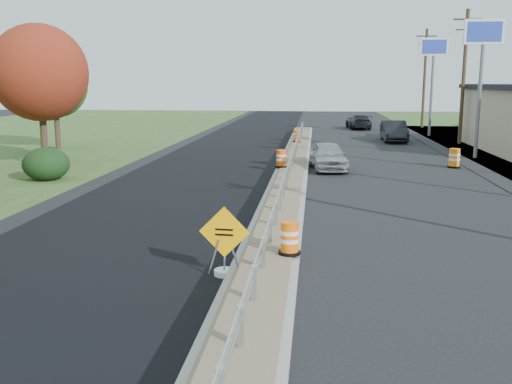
# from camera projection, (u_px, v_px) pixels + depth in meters

# --- Properties ---
(ground) EXTENTS (140.00, 140.00, 0.00)m
(ground) POSITION_uv_depth(u_px,v_px,m) (280.00, 217.00, 18.99)
(ground) COLOR black
(ground) RESTS_ON ground
(milled_overlay) EXTENTS (7.20, 120.00, 0.01)m
(milled_overlay) POSITION_uv_depth(u_px,v_px,m) (206.00, 169.00, 29.20)
(milled_overlay) COLOR black
(milled_overlay) RESTS_ON ground
(median) EXTENTS (1.60, 55.00, 0.23)m
(median) POSITION_uv_depth(u_px,v_px,m) (290.00, 175.00, 26.78)
(median) COLOR gray
(median) RESTS_ON ground
(guardrail) EXTENTS (0.10, 46.15, 0.72)m
(guardrail) POSITION_uv_depth(u_px,v_px,m) (292.00, 159.00, 27.64)
(guardrail) COLOR silver
(guardrail) RESTS_ON median
(pylon_sign_mid) EXTENTS (2.20, 0.30, 7.90)m
(pylon_sign_mid) POSITION_uv_depth(u_px,v_px,m) (483.00, 45.00, 32.31)
(pylon_sign_mid) COLOR slate
(pylon_sign_mid) RESTS_ON ground
(pylon_sign_north) EXTENTS (2.20, 0.30, 7.90)m
(pylon_sign_north) POSITION_uv_depth(u_px,v_px,m) (434.00, 56.00, 45.98)
(pylon_sign_north) COLOR slate
(pylon_sign_north) RESTS_ON ground
(utility_pole_nmid) EXTENTS (1.90, 0.26, 9.40)m
(utility_pole_nmid) POSITION_uv_depth(u_px,v_px,m) (464.00, 74.00, 40.31)
(utility_pole_nmid) COLOR #473523
(utility_pole_nmid) RESTS_ON ground
(utility_pole_north) EXTENTS (1.90, 0.26, 9.40)m
(utility_pole_north) POSITION_uv_depth(u_px,v_px,m) (425.00, 76.00, 54.96)
(utility_pole_north) COLOR #473523
(utility_pole_north) RESTS_ON ground
(hedge_north) EXTENTS (2.09, 2.09, 1.52)m
(hedge_north) POSITION_uv_depth(u_px,v_px,m) (46.00, 164.00, 25.82)
(hedge_north) COLOR black
(hedge_north) RESTS_ON ground
(tree_near_red) EXTENTS (4.95, 4.95, 7.35)m
(tree_near_red) POSITION_uv_depth(u_px,v_px,m) (39.00, 73.00, 29.15)
(tree_near_red) COLOR #473523
(tree_near_red) RESTS_ON ground
(tree_near_back) EXTENTS (4.29, 4.29, 6.37)m
(tree_near_back) POSITION_uv_depth(u_px,v_px,m) (54.00, 85.00, 37.40)
(tree_near_back) COLOR #473523
(tree_near_back) RESTS_ON ground
(caution_sign) EXTENTS (1.18, 0.49, 1.64)m
(caution_sign) POSITION_uv_depth(u_px,v_px,m) (224.00, 258.00, 13.14)
(caution_sign) COLOR white
(caution_sign) RESTS_ON ground
(barrel_median_near) EXTENTS (0.55, 0.55, 0.81)m
(barrel_median_near) POSITION_uv_depth(u_px,v_px,m) (290.00, 239.00, 14.02)
(barrel_median_near) COLOR black
(barrel_median_near) RESTS_ON median
(barrel_median_mid) EXTENTS (0.59, 0.59, 0.87)m
(barrel_median_mid) POSITION_uv_depth(u_px,v_px,m) (281.00, 159.00, 28.38)
(barrel_median_mid) COLOR black
(barrel_median_mid) RESTS_ON median
(barrel_median_far) EXTENTS (0.57, 0.57, 0.83)m
(barrel_median_far) POSITION_uv_depth(u_px,v_px,m) (297.00, 136.00, 40.22)
(barrel_median_far) COLOR black
(barrel_median_far) RESTS_ON median
(barrel_shoulder_near) EXTENTS (0.68, 0.68, 1.00)m
(barrel_shoulder_near) POSITION_uv_depth(u_px,v_px,m) (454.00, 158.00, 29.77)
(barrel_shoulder_near) COLOR black
(barrel_shoulder_near) RESTS_ON ground
(barrel_shoulder_far) EXTENTS (0.61, 0.61, 0.89)m
(barrel_shoulder_far) POSITION_uv_depth(u_px,v_px,m) (391.00, 134.00, 44.51)
(barrel_shoulder_far) COLOR black
(barrel_shoulder_far) RESTS_ON ground
(car_silver) EXTENTS (2.15, 4.31, 1.41)m
(car_silver) POSITION_uv_depth(u_px,v_px,m) (328.00, 156.00, 29.02)
(car_silver) COLOR #ADADB2
(car_silver) RESTS_ON ground
(car_dark_mid) EXTENTS (1.71, 4.78, 1.57)m
(car_dark_mid) POSITION_uv_depth(u_px,v_px,m) (394.00, 131.00, 42.80)
(car_dark_mid) COLOR black
(car_dark_mid) RESTS_ON ground
(car_dark_far) EXTENTS (2.38, 4.94, 1.39)m
(car_dark_far) POSITION_uv_depth(u_px,v_px,m) (359.00, 122.00, 54.34)
(car_dark_far) COLOR black
(car_dark_far) RESTS_ON ground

